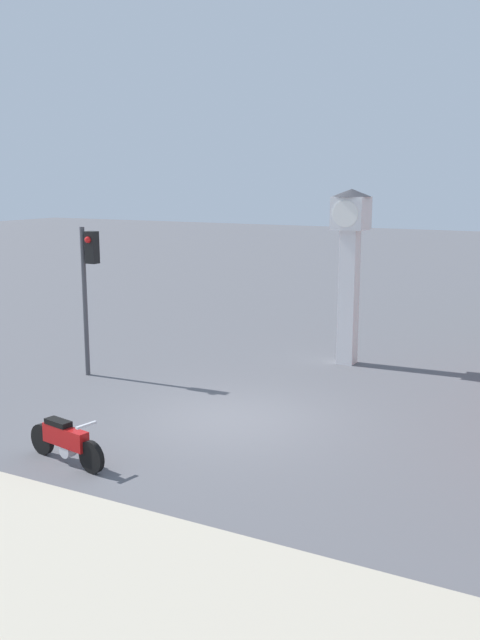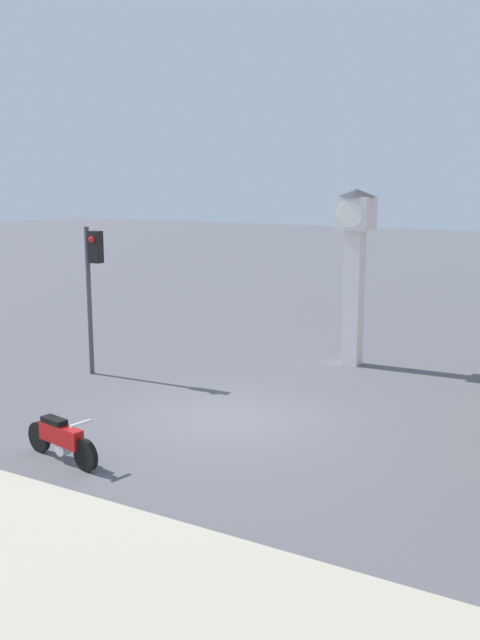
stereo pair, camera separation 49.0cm
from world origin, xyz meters
TOP-DOWN VIEW (x-y plane):
  - ground_plane at (0.00, 0.00)m, footprint 120.00×120.00m
  - motorcycle at (-1.43, -3.47)m, footprint 1.94×0.54m
  - clock_tower at (0.56, 5.59)m, footprint 1.04×1.04m
  - traffic_light at (-4.79, 1.29)m, footprint 0.50×0.35m

SIDE VIEW (x-z plane):
  - ground_plane at x=0.00m, z-range 0.00..0.00m
  - motorcycle at x=-1.43m, z-range -0.02..0.85m
  - traffic_light at x=-4.79m, z-range 0.73..4.54m
  - clock_tower at x=0.56m, z-range 0.75..5.48m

